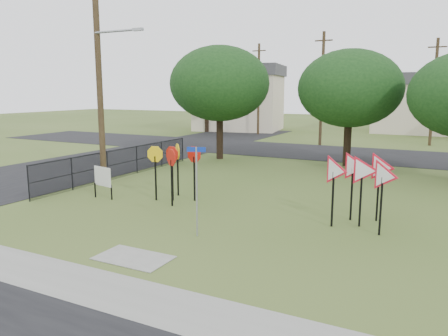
{
  "coord_description": "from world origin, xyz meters",
  "views": [
    {
      "loc": [
        7.22,
        -11.15,
        4.43
      ],
      "look_at": [
        -0.04,
        3.0,
        1.6
      ],
      "focal_mm": 35.0,
      "sensor_mm": 36.0,
      "label": 1
    }
  ],
  "objects_px": {
    "stop_sign_cluster": "(174,160)",
    "street_name_sign": "(197,185)",
    "yield_sign_cluster": "(362,173)",
    "info_board": "(103,178)"
  },
  "relations": [
    {
      "from": "stop_sign_cluster",
      "to": "street_name_sign",
      "type": "bearing_deg",
      "value": -47.93
    },
    {
      "from": "yield_sign_cluster",
      "to": "stop_sign_cluster",
      "type": "bearing_deg",
      "value": 179.79
    },
    {
      "from": "stop_sign_cluster",
      "to": "info_board",
      "type": "height_order",
      "value": "stop_sign_cluster"
    },
    {
      "from": "yield_sign_cluster",
      "to": "info_board",
      "type": "height_order",
      "value": "yield_sign_cluster"
    },
    {
      "from": "yield_sign_cluster",
      "to": "info_board",
      "type": "relative_size",
      "value": 1.87
    },
    {
      "from": "street_name_sign",
      "to": "stop_sign_cluster",
      "type": "height_order",
      "value": "street_name_sign"
    },
    {
      "from": "stop_sign_cluster",
      "to": "info_board",
      "type": "xyz_separation_m",
      "value": [
        -2.82,
        -1.09,
        -0.8
      ]
    },
    {
      "from": "yield_sign_cluster",
      "to": "info_board",
      "type": "distance_m",
      "value": 10.25
    },
    {
      "from": "info_board",
      "to": "yield_sign_cluster",
      "type": "bearing_deg",
      "value": 5.97
    },
    {
      "from": "street_name_sign",
      "to": "info_board",
      "type": "bearing_deg",
      "value": 158.55
    }
  ]
}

